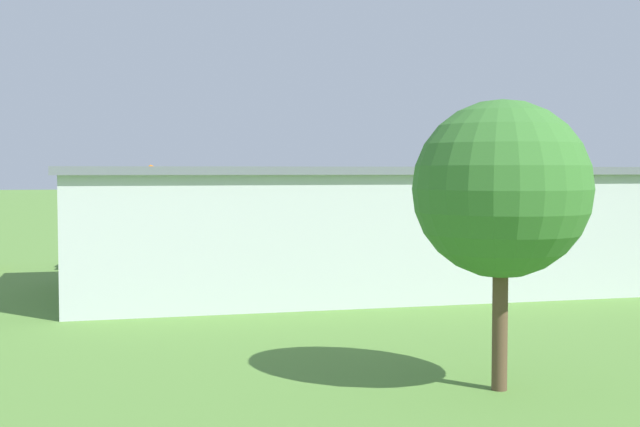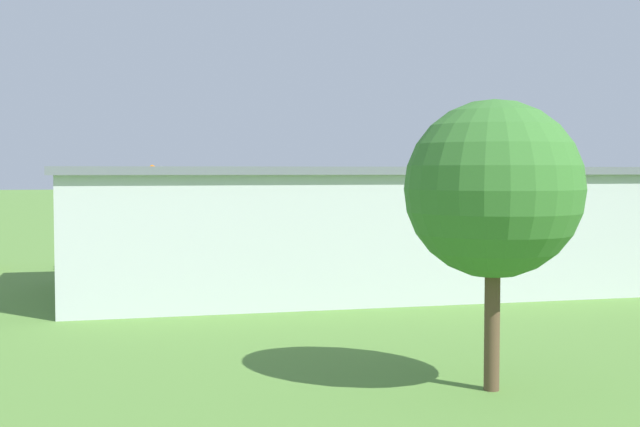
# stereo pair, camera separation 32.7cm
# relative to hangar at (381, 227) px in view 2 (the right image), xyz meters

# --- Properties ---
(ground_plane) EXTENTS (400.00, 400.00, 0.00)m
(ground_plane) POSITION_rel_hangar_xyz_m (-5.49, -34.24, -3.07)
(ground_plane) COLOR #568438
(hangar) EXTENTS (31.88, 13.71, 6.12)m
(hangar) POSITION_rel_hangar_xyz_m (0.00, 0.00, 0.00)
(hangar) COLOR silver
(hangar) RESTS_ON ground_plane
(biplane) EXTENTS (8.89, 6.74, 3.78)m
(biplane) POSITION_rel_hangar_xyz_m (-3.94, -34.68, 0.13)
(biplane) COLOR #B21E1E
(car_white) EXTENTS (2.35, 4.75, 1.55)m
(car_white) POSITION_rel_hangar_xyz_m (15.30, -13.13, -2.25)
(car_white) COLOR white
(car_white) RESTS_ON ground_plane
(person_beside_truck) EXTENTS (0.50, 0.50, 1.76)m
(person_beside_truck) POSITION_rel_hangar_xyz_m (-6.80, -17.17, -2.18)
(person_beside_truck) COLOR beige
(person_beside_truck) RESTS_ON ground_plane
(person_near_hangar_door) EXTENTS (0.49, 0.49, 1.76)m
(person_near_hangar_door) POSITION_rel_hangar_xyz_m (-8.66, -15.20, -2.19)
(person_near_hangar_door) COLOR #B23333
(person_near_hangar_door) RESTS_ON ground_plane
(person_crossing_taxiway) EXTENTS (0.54, 0.54, 1.54)m
(person_crossing_taxiway) POSITION_rel_hangar_xyz_m (-15.26, -11.65, -2.31)
(person_crossing_taxiway) COLOR #3F3F47
(person_crossing_taxiway) RESTS_ON ground_plane
(person_by_parked_cars) EXTENTS (0.45, 0.45, 1.66)m
(person_by_parked_cars) POSITION_rel_hangar_xyz_m (-0.38, -18.10, -2.24)
(person_by_parked_cars) COLOR orange
(person_by_parked_cars) RESTS_ON ground_plane
(person_walking_on_apron) EXTENTS (0.49, 0.49, 1.66)m
(person_walking_on_apron) POSITION_rel_hangar_xyz_m (5.10, -18.39, -2.24)
(person_walking_on_apron) COLOR #3F3F47
(person_walking_on_apron) RESTS_ON ground_plane
(tree_behind_hangar_right) EXTENTS (4.79, 4.79, 7.85)m
(tree_behind_hangar_right) POSITION_rel_hangar_xyz_m (3.06, 19.98, 2.37)
(tree_behind_hangar_right) COLOR brown
(tree_behind_hangar_right) RESTS_ON ground_plane
(windsock) EXTENTS (1.32, 1.43, 6.60)m
(windsock) POSITION_rel_hangar_xyz_m (9.51, -53.55, 2.72)
(windsock) COLOR silver
(windsock) RESTS_ON ground_plane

